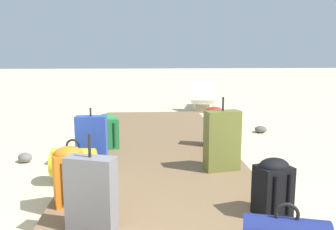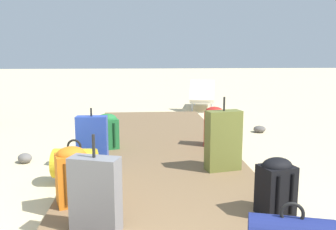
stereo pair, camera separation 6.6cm
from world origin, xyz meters
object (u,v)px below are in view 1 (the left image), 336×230
(suitcase_grey, at_px, (91,194))
(backpack_green, at_px, (107,130))
(duffel_bag_yellow, at_px, (74,163))
(suitcase_olive, at_px, (222,141))
(backpack_orange, at_px, (69,174))
(lounge_chair, at_px, (204,97))
(backpack_black, at_px, (273,185))
(suitcase_blue, at_px, (92,139))
(backpack_red, at_px, (214,125))

(suitcase_grey, height_order, backpack_green, suitcase_grey)
(duffel_bag_yellow, height_order, backpack_green, backpack_green)
(suitcase_olive, distance_m, backpack_orange, 1.83)
(suitcase_olive, xyz_separation_m, backpack_green, (-1.46, 1.10, -0.09))
(duffel_bag_yellow, bearing_deg, backpack_orange, -81.94)
(suitcase_olive, distance_m, lounge_chair, 5.25)
(suitcase_grey, distance_m, backpack_black, 1.52)
(lounge_chair, bearing_deg, backpack_black, -94.15)
(suitcase_grey, relative_size, backpack_green, 1.51)
(suitcase_grey, xyz_separation_m, backpack_orange, (-0.28, 0.54, -0.01))
(suitcase_grey, relative_size, backpack_orange, 1.43)
(suitcase_blue, bearing_deg, duffel_bag_yellow, -102.20)
(lounge_chair, bearing_deg, backpack_red, -97.35)
(duffel_bag_yellow, relative_size, backpack_black, 0.99)
(backpack_green, bearing_deg, backpack_red, 1.24)
(suitcase_blue, height_order, backpack_black, suitcase_blue)
(suitcase_olive, relative_size, backpack_orange, 1.61)
(backpack_black, bearing_deg, suitcase_olive, 98.28)
(duffel_bag_yellow, xyz_separation_m, backpack_green, (0.25, 1.24, 0.10))
(backpack_red, bearing_deg, backpack_black, -88.60)
(backpack_red, height_order, suitcase_olive, suitcase_olive)
(backpack_red, distance_m, backpack_orange, 2.66)
(backpack_orange, bearing_deg, suitcase_olive, 28.64)
(backpack_orange, relative_size, backpack_green, 1.06)
(suitcase_grey, bearing_deg, duffel_bag_yellow, 106.73)
(backpack_orange, relative_size, backpack_black, 1.07)
(suitcase_blue, height_order, lounge_chair, lounge_chair)
(duffel_bag_yellow, distance_m, backpack_orange, 0.75)
(suitcase_blue, distance_m, backpack_orange, 1.30)
(duffel_bag_yellow, xyz_separation_m, backpack_orange, (0.10, -0.74, 0.12))
(backpack_orange, height_order, backpack_green, backpack_orange)
(backpack_red, xyz_separation_m, backpack_black, (0.06, -2.37, -0.05))
(duffel_bag_yellow, height_order, backpack_orange, backpack_orange)
(suitcase_olive, relative_size, lounge_chair, 0.54)
(duffel_bag_yellow, bearing_deg, backpack_red, 34.87)
(duffel_bag_yellow, xyz_separation_m, suitcase_olive, (1.71, 0.14, 0.19))
(suitcase_blue, bearing_deg, suitcase_olive, -14.87)
(backpack_green, bearing_deg, backpack_black, -54.89)
(duffel_bag_yellow, bearing_deg, suitcase_blue, 77.80)
(suitcase_olive, xyz_separation_m, lounge_chair, (0.65, 5.21, -0.11))
(suitcase_grey, height_order, suitcase_olive, suitcase_olive)
(backpack_orange, bearing_deg, backpack_red, 49.33)
(suitcase_olive, bearing_deg, suitcase_grey, -133.22)
(suitcase_blue, distance_m, backpack_black, 2.43)
(backpack_red, xyz_separation_m, suitcase_blue, (-1.71, -0.71, -0.01))
(suitcase_blue, relative_size, backpack_orange, 1.29)
(suitcase_blue, bearing_deg, backpack_red, 22.60)
(suitcase_olive, xyz_separation_m, backpack_orange, (-1.61, -0.88, -0.07))
(suitcase_grey, xyz_separation_m, suitcase_blue, (-0.26, 1.84, -0.00))
(suitcase_blue, height_order, suitcase_olive, suitcase_olive)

